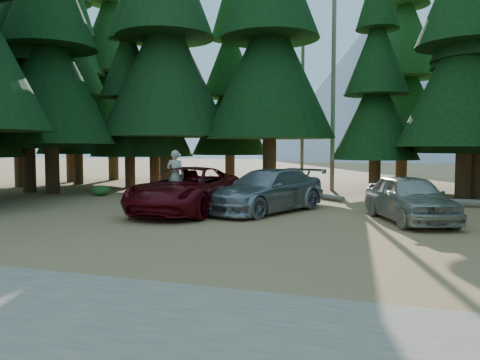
{
  "coord_description": "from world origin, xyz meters",
  "views": [
    {
      "loc": [
        4.0,
        -12.18,
        2.43
      ],
      "look_at": [
        -1.21,
        3.85,
        1.25
      ],
      "focal_mm": 35.0,
      "sensor_mm": 36.0,
      "label": 1
    }
  ],
  "objects": [
    {
      "name": "silver_minivan_center",
      "position": [
        -0.47,
        4.81,
        0.8
      ],
      "size": [
        4.24,
        5.98,
        1.61
      ],
      "primitive_type": "imported",
      "rotation": [
        0.0,
        0.0,
        -0.4
      ],
      "color": "#95989D",
      "rests_on": "ground"
    },
    {
      "name": "gravel_strip",
      "position": [
        0.0,
        -6.5,
        0.01
      ],
      "size": [
        26.0,
        3.5,
        0.01
      ],
      "primitive_type": "cube",
      "color": "gray",
      "rests_on": "ground"
    },
    {
      "name": "log_left",
      "position": [
        -3.72,
        8.83,
        0.17
      ],
      "size": [
        4.55,
        1.92,
        0.34
      ],
      "primitive_type": "cylinder",
      "rotation": [
        0.0,
        1.57,
        0.35
      ],
      "color": "#686153",
      "rests_on": "ground"
    },
    {
      "name": "shrub_left",
      "position": [
        -2.34,
        7.53,
        0.2
      ],
      "size": [
        0.74,
        0.74,
        0.41
      ],
      "primitive_type": "ellipsoid",
      "color": "#24681F",
      "rests_on": "ground"
    },
    {
      "name": "log_mid",
      "position": [
        0.81,
        10.0,
        0.13
      ],
      "size": [
        2.45,
        2.33,
        0.26
      ],
      "primitive_type": "cylinder",
      "rotation": [
        0.0,
        1.57,
        -0.76
      ],
      "color": "#686153",
      "rests_on": "ground"
    },
    {
      "name": "shrub_far_right",
      "position": [
        3.73,
        6.9,
        0.31
      ],
      "size": [
        1.12,
        1.12,
        0.62
      ],
      "primitive_type": "ellipsoid",
      "color": "#24681F",
      "rests_on": "ground"
    },
    {
      "name": "silver_minivan_right",
      "position": [
        4.56,
        3.97,
        0.78
      ],
      "size": [
        3.32,
        4.91,
        1.55
      ],
      "primitive_type": "imported",
      "rotation": [
        0.0,
        0.0,
        0.36
      ],
      "color": "#B3AE9F",
      "rests_on": "ground"
    },
    {
      "name": "shrub_edge_west",
      "position": [
        -9.96,
        7.96,
        0.26
      ],
      "size": [
        0.94,
        0.94,
        0.52
      ],
      "primitive_type": "ellipsoid",
      "color": "#24681F",
      "rests_on": "ground"
    },
    {
      "name": "shrub_center_right",
      "position": [
        0.25,
        10.0,
        0.21
      ],
      "size": [
        0.77,
        0.77,
        0.42
      ],
      "primitive_type": "ellipsoid",
      "color": "#24681F",
      "rests_on": "ground"
    },
    {
      "name": "shrub_right",
      "position": [
        5.03,
        6.35,
        0.22
      ],
      "size": [
        0.81,
        0.81,
        0.44
      ],
      "primitive_type": "ellipsoid",
      "color": "#24681F",
      "rests_on": "ground"
    },
    {
      "name": "shrub_center_left",
      "position": [
        -0.33,
        8.44,
        0.25
      ],
      "size": [
        0.89,
        0.89,
        0.49
      ],
      "primitive_type": "ellipsoid",
      "color": "#24681F",
      "rests_on": "ground"
    },
    {
      "name": "snag_back",
      "position": [
        -1.2,
        16.0,
        5.0
      ],
      "size": [
        0.2,
        0.2,
        10.0
      ],
      "primitive_type": "cylinder",
      "color": "#686153",
      "rests_on": "ground"
    },
    {
      "name": "mountain_peak",
      "position": [
        -2.59,
        88.23,
        12.71
      ],
      "size": [
        48.0,
        50.0,
        28.0
      ],
      "color": "#979BA0",
      "rests_on": "ground"
    },
    {
      "name": "log_right",
      "position": [
        6.06,
        8.69,
        0.16
      ],
      "size": [
        4.99,
        0.48,
        0.32
      ],
      "primitive_type": "cylinder",
      "rotation": [
        0.0,
        1.57,
        -0.03
      ],
      "color": "#686153",
      "rests_on": "ground"
    },
    {
      "name": "ground",
      "position": [
        0.0,
        0.0,
        0.0
      ],
      "size": [
        160.0,
        160.0,
        0.0
      ],
      "primitive_type": "plane",
      "color": "#B17E4B",
      "rests_on": "ground"
    },
    {
      "name": "shrub_far_left",
      "position": [
        -4.41,
        8.13,
        0.27
      ],
      "size": [
        0.97,
        0.97,
        0.54
      ],
      "primitive_type": "ellipsoid",
      "color": "#24681F",
      "rests_on": "ground"
    },
    {
      "name": "red_pickup",
      "position": [
        -3.28,
        3.74,
        0.85
      ],
      "size": [
        2.92,
        6.14,
        1.69
      ],
      "primitive_type": "imported",
      "rotation": [
        0.0,
        0.0,
        0.02
      ],
      "color": "#61080F",
      "rests_on": "ground"
    },
    {
      "name": "forest_belt_north",
      "position": [
        0.0,
        15.0,
        0.0
      ],
      "size": [
        36.0,
        7.0,
        22.0
      ],
      "primitive_type": null,
      "color": "black",
      "rests_on": "ground"
    },
    {
      "name": "frisbee_player",
      "position": [
        -3.75,
        3.77,
        1.4
      ],
      "size": [
        0.73,
        0.52,
        1.87
      ],
      "rotation": [
        0.0,
        0.0,
        3.25
      ],
      "color": "beige",
      "rests_on": "ground"
    },
    {
      "name": "snag_front",
      "position": [
        0.8,
        14.5,
        6.0
      ],
      "size": [
        0.24,
        0.24,
        12.0
      ],
      "primitive_type": "cylinder",
      "color": "#686153",
      "rests_on": "ground"
    }
  ]
}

